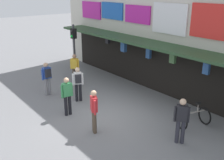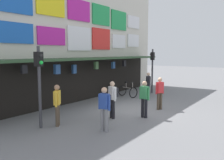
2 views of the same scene
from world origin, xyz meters
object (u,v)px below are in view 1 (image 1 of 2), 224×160
Objects in this scene: pedestrian_in_green at (75,67)px; pedestrian_in_yellow at (47,76)px; pedestrian_in_black at (78,82)px; bicycle_parked at (193,117)px; traffic_light_near at (74,44)px; pedestrian_in_white at (67,94)px; pedestrian_in_blue at (181,119)px; pedestrian_in_red at (94,109)px.

pedestrian_in_green is 1.00× the size of pedestrian_in_yellow.
pedestrian_in_yellow is at bearing -154.42° from pedestrian_in_black.
traffic_light_near is at bearing -174.94° from bicycle_parked.
pedestrian_in_black is 1.00× the size of pedestrian_in_white.
traffic_light_near is 1.90× the size of pedestrian_in_white.
pedestrian_in_blue is at bearing -2.36° from pedestrian_in_green.
traffic_light_near is 6.19m from pedestrian_in_red.
bicycle_parked is at bearing 56.97° from pedestrian_in_red.
bicycle_parked is 1.48m from pedestrian_in_blue.
bicycle_parked is 0.79× the size of pedestrian_in_white.
pedestrian_in_red is (-2.46, -1.89, 0.00)m from pedestrian_in_blue.
pedestrian_in_green is 1.00× the size of pedestrian_in_white.
pedestrian_in_green is at bearing 106.42° from pedestrian_in_yellow.
pedestrian_in_white is 4.72m from pedestrian_in_blue.
bicycle_parked is 0.79× the size of pedestrian_in_blue.
bicycle_parked is 5.34m from pedestrian_in_black.
pedestrian_in_green is 1.00× the size of pedestrian_in_blue.
pedestrian_in_red is 4.39m from pedestrian_in_yellow.
pedestrian_in_white is at bearing -140.07° from bicycle_parked.
pedestrian_in_blue is at bearing -4.63° from traffic_light_near.
bicycle_parked is at bearing 39.93° from pedestrian_in_white.
pedestrian_in_blue is (7.98, -0.65, -1.19)m from traffic_light_near.
pedestrian_in_black reaches higher than bicycle_parked.
traffic_light_near is at bearing 151.43° from pedestrian_in_black.
pedestrian_in_black and pedestrian_in_green have the same top height.
pedestrian_in_blue is (7.42, -0.31, 0.00)m from pedestrian_in_green.
pedestrian_in_blue is 1.00× the size of pedestrian_in_red.
pedestrian_in_green is at bearing 152.17° from pedestrian_in_black.
pedestrian_in_white and pedestrian_in_blue have the same top height.
pedestrian_in_green and pedestrian_in_white have the same top height.
bicycle_parked is 0.79× the size of pedestrian_in_red.
pedestrian_in_green is 5.43m from pedestrian_in_red.
pedestrian_in_blue is at bearing -74.11° from bicycle_parked.
pedestrian_in_red is at bearing -123.03° from bicycle_parked.
traffic_light_near is at bearing 144.69° from pedestrian_in_white.
bicycle_parked is 7.14m from pedestrian_in_green.
pedestrian_in_white is (3.68, -2.61, -1.19)m from traffic_light_near.
pedestrian_in_white is at bearing -35.31° from traffic_light_near.
pedestrian_in_yellow is at bearing -73.58° from pedestrian_in_green.
bicycle_parked is 3.87m from pedestrian_in_red.
traffic_light_near is 1.36m from pedestrian_in_green.
pedestrian_in_black is (-4.84, -2.18, 0.59)m from bicycle_parked.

